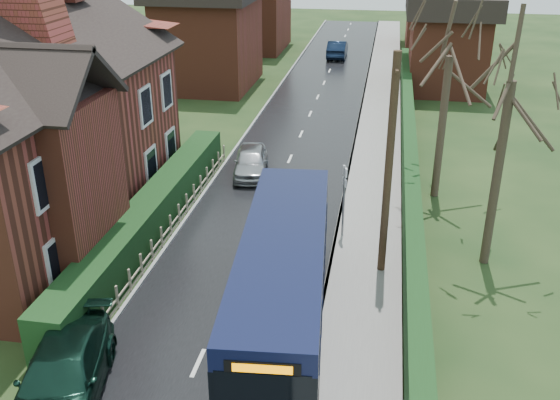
% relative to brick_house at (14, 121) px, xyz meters
% --- Properties ---
extents(ground, '(140.00, 140.00, 0.00)m').
position_rel_brick_house_xyz_m(ground, '(8.73, -4.78, -4.38)').
color(ground, '#34461E').
rests_on(ground, ground).
extents(road, '(6.00, 100.00, 0.02)m').
position_rel_brick_house_xyz_m(road, '(8.73, 5.22, -4.37)').
color(road, black).
rests_on(road, ground).
extents(pavement, '(2.50, 100.00, 0.14)m').
position_rel_brick_house_xyz_m(pavement, '(12.98, 5.22, -4.31)').
color(pavement, slate).
rests_on(pavement, ground).
extents(kerb_right, '(0.12, 100.00, 0.14)m').
position_rel_brick_house_xyz_m(kerb_right, '(11.78, 5.22, -4.31)').
color(kerb_right, gray).
rests_on(kerb_right, ground).
extents(kerb_left, '(0.12, 100.00, 0.10)m').
position_rel_brick_house_xyz_m(kerb_left, '(5.68, 5.22, -4.33)').
color(kerb_left, gray).
rests_on(kerb_left, ground).
extents(front_hedge, '(1.20, 16.00, 1.60)m').
position_rel_brick_house_xyz_m(front_hedge, '(4.83, 0.22, -3.58)').
color(front_hedge, black).
rests_on(front_hedge, ground).
extents(picket_fence, '(0.10, 16.00, 0.90)m').
position_rel_brick_house_xyz_m(picket_fence, '(5.58, 0.22, -3.93)').
color(picket_fence, gray).
rests_on(picket_fence, ground).
extents(right_wall_hedge, '(0.60, 50.00, 1.80)m').
position_rel_brick_house_xyz_m(right_wall_hedge, '(14.53, 5.22, -3.36)').
color(right_wall_hedge, brown).
rests_on(right_wall_hedge, ground).
extents(brick_house, '(9.30, 14.60, 10.30)m').
position_rel_brick_house_xyz_m(brick_house, '(0.00, 0.00, 0.00)').
color(brick_house, brown).
rests_on(brick_house, ground).
extents(bus, '(3.15, 10.30, 3.08)m').
position_rel_brick_house_xyz_m(bus, '(10.75, -4.82, -2.85)').
color(bus, black).
rests_on(bus, ground).
extents(car_silver, '(2.12, 4.03, 1.31)m').
position_rel_brick_house_xyz_m(car_silver, '(7.23, 6.95, -3.72)').
color(car_silver, '#A8A9AD').
rests_on(car_silver, ground).
extents(car_green, '(3.07, 5.25, 1.43)m').
position_rel_brick_house_xyz_m(car_green, '(5.83, -8.65, -3.66)').
color(car_green, black).
rests_on(car_green, ground).
extents(car_distant, '(1.61, 4.49, 1.47)m').
position_rel_brick_house_xyz_m(car_distant, '(8.87, 34.47, -3.64)').
color(car_distant, '#101C31').
rests_on(car_distant, ground).
extents(bus_stop_sign, '(0.20, 0.44, 2.94)m').
position_rel_brick_house_xyz_m(bus_stop_sign, '(12.02, 1.22, -2.44)').
color(bus_stop_sign, slate).
rests_on(bus_stop_sign, ground).
extents(telegraph_pole, '(0.26, 0.98, 7.56)m').
position_rel_brick_house_xyz_m(telegraph_pole, '(13.53, -1.06, -0.55)').
color(telegraph_pole, black).
rests_on(telegraph_pole, ground).
extents(tree_right_near, '(4.30, 4.30, 9.28)m').
position_rel_brick_house_xyz_m(tree_right_near, '(17.12, 0.30, 2.56)').
color(tree_right_near, '#33291E').
rests_on(tree_right_near, ground).
extents(tree_right_far, '(4.49, 4.49, 8.68)m').
position_rel_brick_house_xyz_m(tree_right_far, '(15.68, 5.91, 2.11)').
color(tree_right_far, '#3A2D22').
rests_on(tree_right_far, ground).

